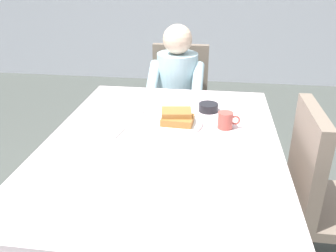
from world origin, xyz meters
TOP-DOWN VIEW (x-y plane):
  - dining_table_main at (0.00, 0.00)m, footprint 1.12×1.52m
  - chair_diner at (-0.05, 1.17)m, footprint 0.44×0.45m
  - diner_person at (-0.05, 1.01)m, footprint 0.40×0.43m
  - chair_right_side at (0.77, 0.00)m, footprint 0.45×0.44m
  - plate_breakfast at (0.04, 0.18)m, footprint 0.28×0.28m
  - breakfast_stack at (0.05, 0.18)m, footprint 0.17×0.16m
  - cup_coffee at (0.30, 0.18)m, footprint 0.11×0.08m
  - bowl_butter at (0.20, 0.39)m, footprint 0.11×0.11m
  - syrup_pitcher at (-0.16, 0.26)m, footprint 0.08×0.08m
  - fork_left_of_plate at (-0.15, 0.16)m, footprint 0.03×0.18m
  - knife_right_of_plate at (0.23, 0.16)m, footprint 0.01×0.20m
  - spoon_near_edge at (0.03, -0.12)m, footprint 0.15×0.04m
  - napkin_folded at (-0.30, 0.06)m, footprint 0.19×0.15m

SIDE VIEW (x-z plane):
  - chair_diner at x=-0.05m, z-range 0.06..0.99m
  - chair_right_side at x=0.77m, z-range 0.06..0.99m
  - dining_table_main at x=0.00m, z-range 0.28..1.02m
  - diner_person at x=-0.05m, z-range 0.11..1.23m
  - fork_left_of_plate at x=-0.15m, z-range 0.74..0.74m
  - knife_right_of_plate at x=0.23m, z-range 0.74..0.74m
  - spoon_near_edge at x=0.03m, z-range 0.74..0.74m
  - napkin_folded at x=-0.30m, z-range 0.74..0.75m
  - plate_breakfast at x=0.04m, z-range 0.74..0.76m
  - bowl_butter at x=0.20m, z-range 0.74..0.78m
  - syrup_pitcher at x=-0.16m, z-range 0.74..0.81m
  - cup_coffee at x=0.30m, z-range 0.74..0.83m
  - breakfast_stack at x=0.05m, z-range 0.76..0.82m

